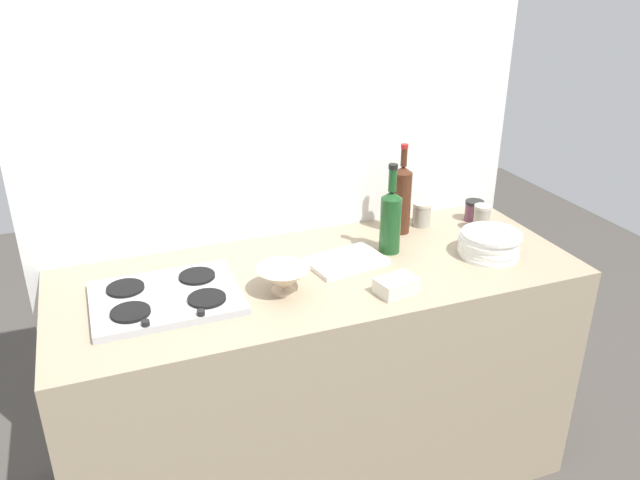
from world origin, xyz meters
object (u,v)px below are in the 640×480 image
(wine_bottle_mid_left, at_px, (391,219))
(condiment_jar_front, at_px, (422,214))
(condiment_jar_spare, at_px, (482,218))
(condiment_jar_rear, at_px, (474,210))
(plate_stack, at_px, (489,244))
(wine_bottle_leftmost, at_px, (402,198))
(mixing_bowl, at_px, (283,279))
(cutting_board, at_px, (346,261))
(butter_dish, at_px, (396,285))
(stovetop_hob, at_px, (166,297))

(wine_bottle_mid_left, distance_m, condiment_jar_front, 0.29)
(wine_bottle_mid_left, distance_m, condiment_jar_spare, 0.43)
(condiment_jar_rear, height_order, condiment_jar_spare, condiment_jar_spare)
(plate_stack, relative_size, condiment_jar_spare, 2.14)
(wine_bottle_leftmost, relative_size, mixing_bowl, 2.03)
(mixing_bowl, xyz_separation_m, condiment_jar_spare, (0.88, 0.20, 0.01))
(plate_stack, height_order, cutting_board, plate_stack)
(wine_bottle_mid_left, bearing_deg, mixing_bowl, -161.61)
(wine_bottle_leftmost, bearing_deg, butter_dish, -118.82)
(cutting_board, bearing_deg, condiment_jar_rear, 15.34)
(wine_bottle_mid_left, relative_size, mixing_bowl, 1.91)
(wine_bottle_mid_left, height_order, butter_dish, wine_bottle_mid_left)
(mixing_bowl, bearing_deg, plate_stack, -0.28)
(condiment_jar_front, bearing_deg, plate_stack, -73.93)
(wine_bottle_mid_left, bearing_deg, butter_dish, -112.30)
(stovetop_hob, relative_size, mixing_bowl, 2.62)
(wine_bottle_leftmost, xyz_separation_m, condiment_jar_spare, (0.31, -0.10, -0.09))
(condiment_jar_front, relative_size, condiment_jar_spare, 0.93)
(stovetop_hob, height_order, wine_bottle_leftmost, wine_bottle_leftmost)
(plate_stack, xyz_separation_m, condiment_jar_front, (-0.09, 0.33, 0.00))
(condiment_jar_front, bearing_deg, cutting_board, -153.64)
(plate_stack, distance_m, condiment_jar_front, 0.34)
(mixing_bowl, distance_m, condiment_jar_front, 0.75)
(stovetop_hob, relative_size, wine_bottle_leftmost, 1.29)
(wine_bottle_leftmost, bearing_deg, plate_stack, -55.89)
(wine_bottle_leftmost, bearing_deg, condiment_jar_rear, -0.57)
(cutting_board, bearing_deg, butter_dish, -74.17)
(butter_dish, bearing_deg, cutting_board, 105.83)
(wine_bottle_mid_left, bearing_deg, stovetop_hob, -174.62)
(stovetop_hob, xyz_separation_m, plate_stack, (1.14, -0.08, 0.03))
(wine_bottle_leftmost, distance_m, cutting_board, 0.38)
(wine_bottle_mid_left, xyz_separation_m, condiment_jar_spare, (0.42, 0.05, -0.08))
(stovetop_hob, bearing_deg, wine_bottle_leftmost, 13.24)
(stovetop_hob, height_order, wine_bottle_mid_left, wine_bottle_mid_left)
(stovetop_hob, relative_size, butter_dish, 3.47)
(condiment_jar_front, xyz_separation_m, condiment_jar_rear, (0.22, -0.03, -0.01))
(plate_stack, relative_size, wine_bottle_mid_left, 0.66)
(wine_bottle_leftmost, relative_size, condiment_jar_spare, 3.43)
(cutting_board, bearing_deg, stovetop_hob, -176.19)
(mixing_bowl, bearing_deg, condiment_jar_spare, 12.60)
(cutting_board, bearing_deg, plate_stack, -13.29)
(wine_bottle_leftmost, xyz_separation_m, wine_bottle_mid_left, (-0.12, -0.14, -0.01))
(butter_dish, relative_size, condiment_jar_spare, 1.28)
(stovetop_hob, bearing_deg, mixing_bowl, -11.56)
(condiment_jar_front, bearing_deg, stovetop_hob, -166.69)
(condiment_jar_front, bearing_deg, condiment_jar_rear, -7.66)
(wine_bottle_mid_left, xyz_separation_m, cutting_board, (-0.19, -0.03, -0.12))
(butter_dish, bearing_deg, condiment_jar_front, 52.89)
(mixing_bowl, xyz_separation_m, cutting_board, (0.27, 0.12, -0.04))
(wine_bottle_leftmost, distance_m, condiment_jar_spare, 0.33)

